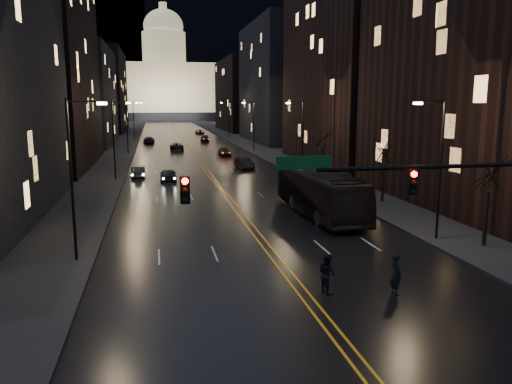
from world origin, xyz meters
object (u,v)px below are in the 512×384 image
oncoming_car_b (138,172)px  oncoming_car_a (168,175)px  bus (320,192)px  receding_car_a (244,163)px  pedestrian_b (327,274)px  traffic_signal (464,192)px  pedestrian_a (396,274)px

oncoming_car_b → oncoming_car_a: bearing=134.8°
bus → receding_car_a: 28.36m
oncoming_car_a → oncoming_car_b: (-3.36, 3.37, -0.05)m
pedestrian_b → traffic_signal: bearing=-138.1°
bus → pedestrian_b: bearing=-109.3°
oncoming_car_a → oncoming_car_b: 4.76m
bus → oncoming_car_b: bearing=120.7°
bus → oncoming_car_b: (-14.52, 22.76, -1.14)m
pedestrian_b → oncoming_car_b: bearing=-2.8°
traffic_signal → oncoming_car_b: (-14.41, 41.31, -4.39)m
oncoming_car_b → bus: bearing=122.4°
bus → oncoming_car_b: bus is taller
oncoming_car_a → pedestrian_a: bearing=105.3°
bus → pedestrian_a: size_ratio=6.70×
oncoming_car_b → receding_car_a: bearing=-157.9°
pedestrian_a → pedestrian_b: (-3.01, 0.87, -0.06)m
traffic_signal → pedestrian_b: bearing=148.8°
traffic_signal → oncoming_car_a: traffic_signal is taller
traffic_signal → pedestrian_a: 4.93m
traffic_signal → oncoming_car_a: 39.75m
receding_car_a → pedestrian_a: pedestrian_a is taller
traffic_signal → receding_car_a: 47.08m
oncoming_car_b → pedestrian_b: 39.58m
oncoming_car_b → receding_car_a: 14.71m
oncoming_car_b → receding_car_a: receding_car_a is taller
bus → oncoming_car_a: size_ratio=2.98×
traffic_signal → pedestrian_a: bearing=131.3°
oncoming_car_b → pedestrian_a: pedestrian_a is taller
oncoming_car_b → receding_car_a: size_ratio=0.91×
receding_car_a → pedestrian_b: pedestrian_b is taller
receding_car_a → pedestrian_b: size_ratio=2.53×
oncoming_car_a → oncoming_car_b: bearing=-44.3°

